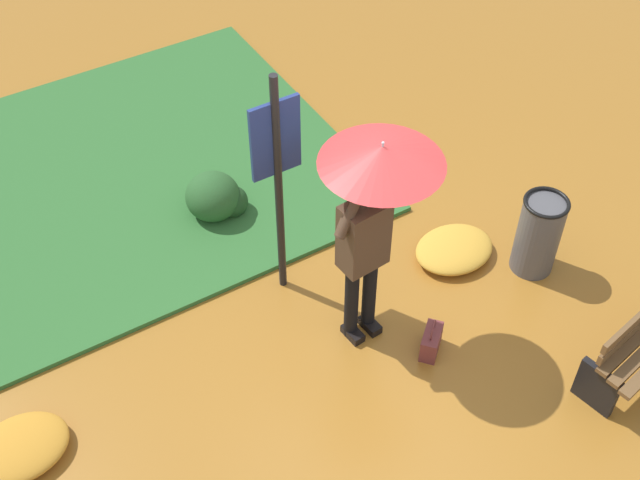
% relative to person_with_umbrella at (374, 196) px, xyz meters
% --- Properties ---
extents(ground_plane, '(18.00, 18.00, 0.00)m').
position_rel_person_with_umbrella_xyz_m(ground_plane, '(0.02, -0.25, -1.55)').
color(ground_plane, '#9E6623').
extents(grass_verge, '(4.80, 4.00, 0.05)m').
position_rel_person_with_umbrella_xyz_m(grass_verge, '(-1.20, 2.99, -1.53)').
color(grass_verge, '#2D662D').
rests_on(grass_verge, ground_plane).
extents(person_with_umbrella, '(0.96, 0.96, 2.04)m').
position_rel_person_with_umbrella_xyz_m(person_with_umbrella, '(0.00, 0.00, 0.00)').
color(person_with_umbrella, black).
rests_on(person_with_umbrella, ground_plane).
extents(info_sign_post, '(0.44, 0.07, 2.30)m').
position_rel_person_with_umbrella_xyz_m(info_sign_post, '(-0.39, 0.82, -0.11)').
color(info_sign_post, black).
rests_on(info_sign_post, ground_plane).
extents(handbag, '(0.32, 0.30, 0.37)m').
position_rel_person_with_umbrella_xyz_m(handbag, '(0.32, -0.53, -1.42)').
color(handbag, brown).
rests_on(handbag, ground_plane).
extents(trash_bin, '(0.42, 0.42, 0.83)m').
position_rel_person_with_umbrella_xyz_m(trash_bin, '(1.73, -0.22, -1.13)').
color(trash_bin, '#4C4C51').
rests_on(trash_bin, ground_plane).
extents(shrub_cluster, '(0.60, 0.54, 0.49)m').
position_rel_person_with_umbrella_xyz_m(shrub_cluster, '(-0.49, 1.95, -1.32)').
color(shrub_cluster, '#285628').
rests_on(shrub_cluster, ground_plane).
extents(leaf_pile_near_person, '(0.78, 0.63, 0.17)m').
position_rel_person_with_umbrella_xyz_m(leaf_pile_near_person, '(1.18, 0.27, -1.47)').
color(leaf_pile_near_person, gold).
rests_on(leaf_pile_near_person, ground_plane).
extents(leaf_pile_by_bench, '(0.77, 0.61, 0.17)m').
position_rel_person_with_umbrella_xyz_m(leaf_pile_by_bench, '(-3.00, 0.31, -1.47)').
color(leaf_pile_by_bench, '#C68428').
rests_on(leaf_pile_by_bench, ground_plane).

